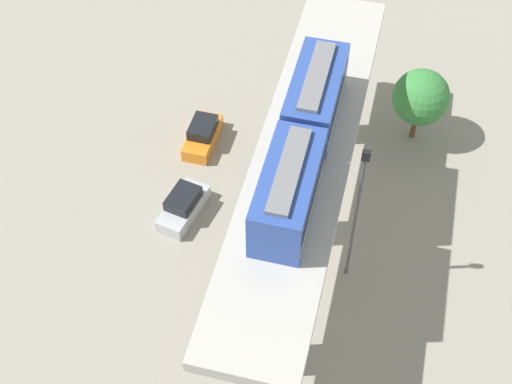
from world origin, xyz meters
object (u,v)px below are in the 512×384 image
at_px(parked_car_silver, 183,206).
at_px(tree_near_viaduct, 421,97).
at_px(signal_post, 356,212).
at_px(train, 302,142).
at_px(parked_car_orange, 203,135).

height_order(parked_car_silver, tree_near_viaduct, tree_near_viaduct).
bearing_deg(signal_post, tree_near_viaduct, 78.11).
xyz_separation_m(train, parked_car_silver, (-7.64, 1.12, -9.10)).
height_order(tree_near_viaduct, signal_post, signal_post).
distance_m(parked_car_orange, parked_car_silver, 6.48).
relative_size(tree_near_viaduct, signal_post, 0.52).
xyz_separation_m(parked_car_orange, tree_near_viaduct, (14.34, 4.23, 3.01)).
xyz_separation_m(tree_near_viaduct, signal_post, (-2.67, -12.68, 2.24)).
bearing_deg(parked_car_silver, parked_car_orange, 106.79).
xyz_separation_m(parked_car_silver, tree_near_viaduct, (13.71, 10.68, 3.01)).
relative_size(train, parked_car_orange, 3.21).
xyz_separation_m(train, tree_near_viaduct, (6.07, 11.80, -6.10)).
distance_m(parked_car_silver, signal_post, 12.38).
bearing_deg(parked_car_orange, tree_near_viaduct, 17.20).
relative_size(parked_car_orange, parked_car_silver, 0.95).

